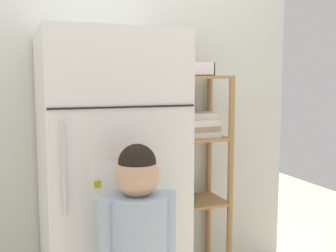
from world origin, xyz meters
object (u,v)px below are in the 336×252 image
object	(u,v)px
pantry_shelf_unit	(197,155)
child_standing	(138,242)
refrigerator	(109,183)
fruit_bin	(197,69)

from	to	relation	value
pantry_shelf_unit	child_standing	bearing A→B (deg)	-131.94
refrigerator	pantry_shelf_unit	world-z (taller)	refrigerator
refrigerator	fruit_bin	bearing A→B (deg)	16.24
refrigerator	pantry_shelf_unit	distance (m)	0.62
refrigerator	child_standing	world-z (taller)	refrigerator
child_standing	pantry_shelf_unit	size ratio (longest dim) A/B	0.79
refrigerator	pantry_shelf_unit	bearing A→B (deg)	15.75
child_standing	fruit_bin	bearing A→B (deg)	48.37
pantry_shelf_unit	fruit_bin	world-z (taller)	fruit_bin
pantry_shelf_unit	fruit_bin	bearing A→B (deg)	112.98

